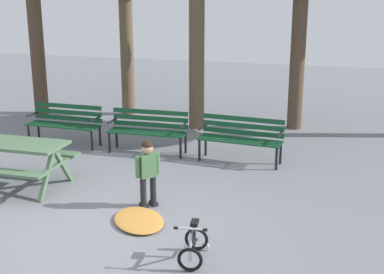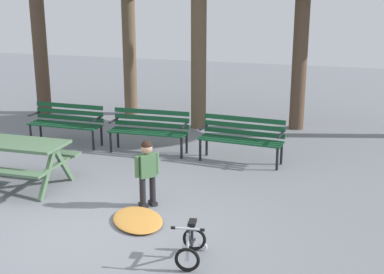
{
  "view_description": "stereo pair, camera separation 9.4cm",
  "coord_description": "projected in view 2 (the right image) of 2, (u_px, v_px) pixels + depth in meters",
  "views": [
    {
      "loc": [
        3.29,
        -5.61,
        3.1
      ],
      "look_at": [
        0.83,
        2.08,
        0.85
      ],
      "focal_mm": 47.97,
      "sensor_mm": 36.0,
      "label": 1
    },
    {
      "loc": [
        3.38,
        -5.58,
        3.1
      ],
      "look_at": [
        0.83,
        2.08,
        0.85
      ],
      "focal_mm": 47.97,
      "sensor_mm": 36.0,
      "label": 2
    }
  ],
  "objects": [
    {
      "name": "leaf_pile",
      "position": [
        138.0,
        220.0,
        7.23
      ],
      "size": [
        1.14,
        1.17,
        0.07
      ],
      "primitive_type": "ellipsoid",
      "rotation": [
        0.0,
        0.0,
        2.27
      ],
      "color": "#C68438",
      "rests_on": "ground"
    },
    {
      "name": "park_bench_right",
      "position": [
        242.0,
        136.0,
        9.73
      ],
      "size": [
        1.62,
        0.55,
        0.85
      ],
      "color": "#144728",
      "rests_on": "ground"
    },
    {
      "name": "ground",
      "position": [
        86.0,
        231.0,
        6.96
      ],
      "size": [
        36.0,
        36.0,
        0.0
      ],
      "primitive_type": "plane",
      "color": "slate"
    },
    {
      "name": "child_standing",
      "position": [
        147.0,
        168.0,
        7.62
      ],
      "size": [
        0.29,
        0.31,
        1.03
      ],
      "color": "black",
      "rests_on": "ground"
    },
    {
      "name": "picnic_table",
      "position": [
        13.0,
        151.0,
        8.48
      ],
      "size": [
        1.85,
        1.4,
        0.79
      ],
      "color": "#4C6B4C",
      "rests_on": "ground"
    },
    {
      "name": "park_bench_left",
      "position": [
        150.0,
        128.0,
        10.33
      ],
      "size": [
        1.62,
        0.53,
        0.85
      ],
      "color": "#144728",
      "rests_on": "ground"
    },
    {
      "name": "park_bench_far_left",
      "position": [
        67.0,
        121.0,
        10.89
      ],
      "size": [
        1.6,
        0.46,
        0.85
      ],
      "color": "#144728",
      "rests_on": "ground"
    },
    {
      "name": "kids_bicycle",
      "position": [
        191.0,
        245.0,
        6.15
      ],
      "size": [
        0.44,
        0.6,
        0.54
      ],
      "color": "black",
      "rests_on": "ground"
    }
  ]
}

